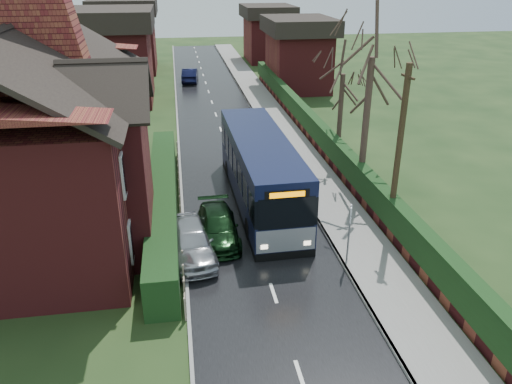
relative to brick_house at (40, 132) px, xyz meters
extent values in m
plane|color=#354C20|center=(8.73, -4.78, -4.38)|extent=(140.00, 140.00, 0.00)
cube|color=black|center=(8.73, 5.22, -4.37)|extent=(6.00, 100.00, 0.02)
cube|color=slate|center=(12.98, 5.22, -4.31)|extent=(2.50, 100.00, 0.14)
cube|color=gray|center=(11.78, 5.22, -4.31)|extent=(0.12, 100.00, 0.14)
cube|color=gray|center=(5.68, 5.22, -4.33)|extent=(0.12, 100.00, 0.10)
cube|color=black|center=(4.83, 0.22, -3.58)|extent=(1.20, 16.00, 1.60)
cube|color=maroon|center=(14.53, 5.22, -4.08)|extent=(0.30, 50.00, 0.60)
cube|color=black|center=(14.53, 5.22, -3.18)|extent=(0.60, 50.00, 1.20)
cube|color=maroon|center=(-0.27, 0.22, -1.38)|extent=(8.00, 14.00, 6.00)
cube|color=maroon|center=(3.23, -2.78, -1.38)|extent=(2.50, 4.00, 6.00)
cube|color=brown|center=(0.73, 4.22, 4.82)|extent=(0.90, 1.40, 2.20)
cube|color=silver|center=(3.78, -4.78, -2.78)|extent=(0.08, 1.20, 1.60)
cube|color=black|center=(3.81, -4.78, -2.78)|extent=(0.03, 0.95, 1.35)
cube|color=silver|center=(3.78, -4.78, -0.18)|extent=(0.08, 1.20, 1.60)
cube|color=black|center=(3.81, -4.78, -0.18)|extent=(0.03, 0.95, 1.35)
cube|color=silver|center=(3.78, -0.78, -2.78)|extent=(0.08, 1.20, 1.60)
cube|color=black|center=(3.81, -0.78, -2.78)|extent=(0.03, 0.95, 1.35)
cube|color=silver|center=(3.78, -0.78, -0.18)|extent=(0.08, 1.20, 1.60)
cube|color=black|center=(3.81, -0.78, -0.18)|extent=(0.03, 0.95, 1.35)
cube|color=silver|center=(3.78, 3.22, -2.78)|extent=(0.08, 1.20, 1.60)
cube|color=black|center=(3.81, 3.22, -2.78)|extent=(0.03, 0.95, 1.35)
cube|color=silver|center=(3.78, 3.22, -0.18)|extent=(0.08, 1.20, 1.60)
cube|color=black|center=(3.81, 3.22, -0.18)|extent=(0.03, 0.95, 1.35)
cube|color=silver|center=(3.78, 5.72, -2.78)|extent=(0.08, 1.20, 1.60)
cube|color=black|center=(3.81, 5.72, -2.78)|extent=(0.03, 0.95, 1.35)
cube|color=silver|center=(3.78, 5.72, -0.18)|extent=(0.08, 1.20, 1.60)
cube|color=black|center=(3.81, 5.72, -0.18)|extent=(0.03, 0.95, 1.35)
cube|color=black|center=(9.53, 0.82, -3.46)|extent=(2.68, 10.97, 1.13)
cube|color=black|center=(9.53, 0.82, -2.30)|extent=(2.70, 10.97, 1.19)
cube|color=black|center=(9.53, 0.82, -1.37)|extent=(2.68, 10.97, 0.66)
cube|color=black|center=(9.53, 0.82, -4.20)|extent=(2.68, 10.97, 0.35)
cube|color=gray|center=(9.63, -4.59, -3.48)|extent=(2.39, 0.16, 0.99)
cube|color=black|center=(9.63, -4.62, -2.29)|extent=(2.24, 0.12, 1.29)
cube|color=black|center=(9.63, -4.62, -1.49)|extent=(1.74, 0.11, 0.35)
cube|color=#FF8C00|center=(9.63, -4.66, -1.49)|extent=(1.37, 0.06, 0.22)
cube|color=black|center=(9.63, -4.60, -4.16)|extent=(2.44, 0.18, 0.30)
cube|color=#FFF2CC|center=(8.76, -4.67, -3.68)|extent=(0.28, 0.05, 0.18)
cube|color=#FFF2CC|center=(10.50, -4.64, -3.68)|extent=(0.28, 0.05, 0.18)
cylinder|color=black|center=(8.47, -2.69, -3.90)|extent=(0.30, 0.96, 0.95)
cylinder|color=black|center=(10.72, -2.65, -3.90)|extent=(0.30, 0.96, 0.95)
cylinder|color=black|center=(8.35, 4.30, -3.90)|extent=(0.30, 0.96, 0.95)
cylinder|color=black|center=(10.59, 4.34, -3.90)|extent=(0.30, 0.96, 0.95)
imported|color=#B1B2B7|center=(5.93, -3.78, -3.67)|extent=(2.14, 4.31, 1.41)
imported|color=black|center=(7.13, -2.53, -3.78)|extent=(1.73, 4.11, 1.18)
imported|color=black|center=(7.24, 29.94, -3.68)|extent=(1.86, 4.33, 1.39)
cylinder|color=slate|center=(11.93, -5.33, -3.09)|extent=(0.07, 0.07, 2.58)
cube|color=white|center=(11.93, -5.33, -1.98)|extent=(0.17, 0.38, 0.29)
cube|color=white|center=(11.93, -5.33, -2.35)|extent=(0.15, 0.35, 0.26)
cylinder|color=#2F2314|center=(14.53, -3.30, -0.68)|extent=(0.25, 0.25, 7.39)
cube|color=#2F2314|center=(14.53, -3.30, 2.49)|extent=(0.15, 0.95, 0.08)
cylinder|color=#3D2C24|center=(14.73, 0.97, -0.91)|extent=(0.33, 0.33, 6.92)
cylinder|color=#36271F|center=(14.99, 5.56, -1.75)|extent=(0.28, 0.28, 5.25)
cylinder|color=#382921|center=(0.04, 10.47, -1.12)|extent=(0.30, 0.30, 6.50)
camera|label=1|loc=(5.77, -21.27, 6.31)|focal=35.00mm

